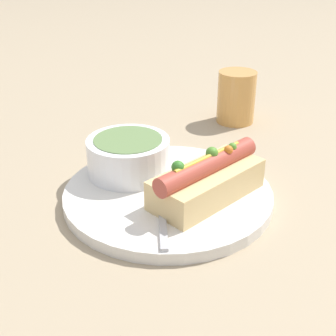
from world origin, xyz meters
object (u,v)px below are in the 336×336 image
(soup_bowl, at_px, (129,154))
(spoon, at_px, (161,195))
(hot_dog, at_px, (207,180))
(drinking_glass, at_px, (236,97))

(soup_bowl, distance_m, spoon, 0.08)
(soup_bowl, bearing_deg, hot_dog, -74.10)
(soup_bowl, xyz_separation_m, drinking_glass, (0.27, 0.06, 0.00))
(hot_dog, bearing_deg, soup_bowl, 102.45)
(hot_dog, distance_m, soup_bowl, 0.12)
(spoon, bearing_deg, soup_bowl, 30.16)
(hot_dog, bearing_deg, spoon, 138.15)
(soup_bowl, bearing_deg, drinking_glass, 11.46)
(soup_bowl, xyz_separation_m, spoon, (-0.01, -0.08, -0.02))
(spoon, distance_m, drinking_glass, 0.32)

